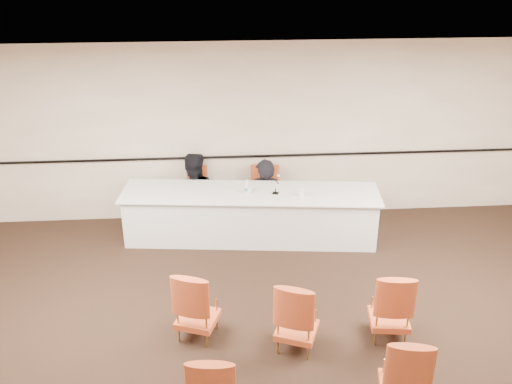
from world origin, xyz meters
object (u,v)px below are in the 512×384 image
at_px(aud_chair_front_left, 197,303).
at_px(aud_chair_back_right, 404,371).
at_px(aud_chair_front_mid, 297,314).
at_px(aud_chair_front_right, 391,304).
at_px(panel_table, 251,215).
at_px(water_bottle, 247,186).
at_px(panelist_main_chair, 264,196).
at_px(panelist_second, 193,201).
at_px(panelist_second_chair, 193,195).
at_px(panelist_main, 264,206).
at_px(microphone, 276,186).
at_px(drinking_glass, 250,190).
at_px(coffee_cup, 301,193).

height_order(aud_chair_front_left, aud_chair_back_right, same).
distance_m(aud_chair_front_mid, aud_chair_front_right, 1.15).
bearing_deg(panel_table, aud_chair_back_right, -64.17).
relative_size(water_bottle, aud_chair_front_right, 0.23).
height_order(panelist_main_chair, panelist_second, panelist_second).
relative_size(panelist_second_chair, aud_chair_front_mid, 1.00).
bearing_deg(panel_table, panelist_main, 70.27).
relative_size(microphone, aud_chair_front_mid, 0.30).
relative_size(panelist_second_chair, drinking_glass, 9.50).
relative_size(microphone, aud_chair_back_right, 0.30).
bearing_deg(aud_chair_front_mid, panel_table, 119.52).
relative_size(microphone, coffee_cup, 2.27).
bearing_deg(panelist_main, panelist_second, -4.76).
relative_size(microphone, aud_chair_front_left, 0.30).
relative_size(coffee_cup, aud_chair_front_left, 0.13).
relative_size(panelist_second, aud_chair_front_left, 1.81).
distance_m(panelist_second, aud_chair_back_right, 4.96).
xyz_separation_m(panelist_second, water_bottle, (0.87, -0.71, 0.56)).
height_order(panelist_second_chair, water_bottle, water_bottle).
bearing_deg(aud_chair_front_left, aud_chair_back_right, -11.72).
height_order(panelist_main_chair, aud_chair_front_mid, same).
bearing_deg(panelist_second, panel_table, 133.96).
relative_size(water_bottle, drinking_glass, 2.19).
bearing_deg(aud_chair_front_left, panel_table, 91.40).
height_order(water_bottle, drinking_glass, water_bottle).
bearing_deg(panelist_second, panelist_second_chair, 180.00).
bearing_deg(aud_chair_front_left, aud_chair_front_right, 15.32).
bearing_deg(panelist_main, aud_chair_front_left, 71.45).
xyz_separation_m(microphone, aud_chair_back_right, (0.94, -3.63, -0.48)).
relative_size(water_bottle, coffee_cup, 1.76).
distance_m(panelist_main_chair, aud_chair_front_right, 3.39).
xyz_separation_m(coffee_cup, aud_chair_front_right, (0.74, -2.39, -0.40)).
distance_m(panel_table, aud_chair_front_right, 3.00).
distance_m(panelist_main_chair, coffee_cup, 1.00).
bearing_deg(aud_chair_front_left, panelist_main, 89.94).
distance_m(panel_table, drinking_glass, 0.46).
height_order(panelist_second, microphone, panelist_second).
bearing_deg(aud_chair_front_right, coffee_cup, 114.23).
relative_size(panelist_main, panelist_main_chair, 1.80).
distance_m(panel_table, panelist_main, 0.64).
bearing_deg(panelist_second, aud_chair_back_right, 107.79).
relative_size(water_bottle, aud_chair_front_mid, 0.23).
distance_m(panel_table, microphone, 0.68).
relative_size(panelist_main, aud_chair_front_right, 1.80).
relative_size(panelist_main_chair, aud_chair_front_left, 1.00).
xyz_separation_m(water_bottle, aud_chair_front_left, (-0.74, -2.39, -0.45)).
height_order(panelist_second, aud_chair_front_mid, panelist_second).
height_order(panelist_second_chair, microphone, microphone).
height_order(aud_chair_front_left, aud_chair_front_mid, same).
height_order(panelist_main, panelist_second, panelist_second).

